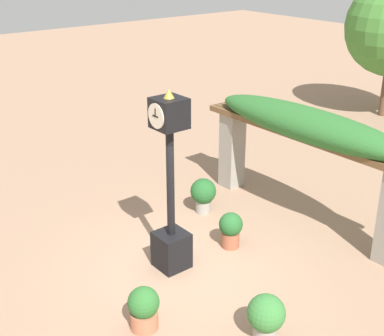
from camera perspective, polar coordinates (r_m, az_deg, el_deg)
The scene contains 7 objects.
ground_plane at distance 10.48m, azimuth -0.58°, elevation -10.57°, with size 60.00×60.00×0.00m, color #9E7A60.
pedestal_clock at distance 9.79m, azimuth -2.29°, elevation -3.03°, with size 0.58×0.59×3.51m.
pergola at distance 11.66m, azimuth 12.06°, elevation 3.48°, with size 5.64×1.07×2.59m.
potted_plant_near_left at distance 12.27m, azimuth 1.21°, elevation -2.73°, with size 0.59×0.59×0.82m.
potted_plant_near_right at distance 8.72m, azimuth 7.91°, elevation -15.32°, with size 0.61×0.61×0.77m.
potted_plant_far_left at distance 8.88m, azimuth -5.17°, elevation -14.64°, with size 0.52×0.52×0.75m.
potted_plant_far_right at distance 10.96m, azimuth 4.15°, elevation -6.46°, with size 0.49×0.49×0.76m.
Camera 1 is at (6.90, -5.36, 5.80)m, focal length 50.00 mm.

